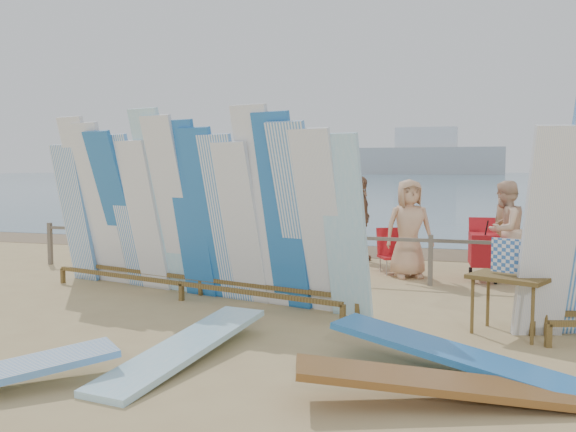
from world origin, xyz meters
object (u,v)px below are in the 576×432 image
(beachgoer_1, at_px, (113,224))
(beachgoer_3, at_px, (266,226))
(flat_board_b, at_px, (185,360))
(beachgoer_2, at_px, (281,219))
(beachgoer_4, at_px, (360,219))
(flat_board_c, at_px, (448,404))
(beach_chair_left, at_px, (303,256))
(beachgoer_8, at_px, (504,231))
(beach_chair_right, at_px, (393,260))
(beachgoer_7, at_px, (502,228))
(main_surfboard_rack, at_px, (190,214))
(stroller, at_px, (483,256))
(beachgoer_6, at_px, (409,229))
(flat_board_d, at_px, (458,374))
(vendor_table, at_px, (509,303))
(beachgoer_0, at_px, (144,223))

(beachgoer_1, bearing_deg, beachgoer_3, 148.22)
(flat_board_b, relative_size, beachgoer_2, 1.43)
(beachgoer_4, bearing_deg, flat_board_c, -154.72)
(beach_chair_left, relative_size, beachgoer_8, 0.46)
(beach_chair_right, bearing_deg, beach_chair_left, 153.92)
(beachgoer_7, height_order, beachgoer_8, beachgoer_8)
(beachgoer_2, bearing_deg, main_surfboard_rack, 60.90)
(beachgoer_2, bearing_deg, stroller, 139.59)
(flat_board_b, distance_m, beachgoer_1, 8.00)
(beachgoer_1, relative_size, beachgoer_2, 0.84)
(beachgoer_6, bearing_deg, main_surfboard_rack, -160.63)
(beach_chair_left, bearing_deg, flat_board_b, -68.12)
(beach_chair_right, distance_m, beachgoer_7, 2.44)
(beachgoer_1, height_order, beachgoer_7, beachgoer_7)
(main_surfboard_rack, distance_m, flat_board_d, 5.06)
(beachgoer_3, height_order, beachgoer_2, beachgoer_2)
(beach_chair_left, relative_size, beachgoer_3, 0.55)
(beach_chair_right, bearing_deg, beachgoer_2, 137.36)
(beachgoer_1, relative_size, beachgoer_6, 0.85)
(flat_board_c, bearing_deg, beach_chair_left, 9.95)
(vendor_table, xyz_separation_m, stroller, (-0.28, 3.76, 0.06))
(beachgoer_2, bearing_deg, beachgoer_4, 173.22)
(beachgoer_8, bearing_deg, beach_chair_left, -60.83)
(beach_chair_left, distance_m, stroller, 3.57)
(flat_board_d, xyz_separation_m, beachgoer_7, (0.66, 6.96, 0.83))
(vendor_table, bearing_deg, beachgoer_6, 138.31)
(beachgoer_1, relative_size, beachgoer_4, 0.84)
(beachgoer_3, bearing_deg, beachgoer_4, -81.63)
(beachgoer_2, bearing_deg, beachgoer_1, -15.68)
(flat_board_b, xyz_separation_m, beachgoer_4, (0.51, 7.52, 0.95))
(stroller, bearing_deg, beachgoer_7, 71.00)
(beach_chair_right, bearing_deg, beachgoer_3, 138.73)
(flat_board_c, bearing_deg, beachgoer_6, -6.76)
(stroller, bearing_deg, beachgoer_6, 179.13)
(beach_chair_left, bearing_deg, beachgoer_1, -162.76)
(flat_board_d, xyz_separation_m, flat_board_b, (-2.85, -0.40, 0.00))
(beachgoer_1, distance_m, beachgoer_7, 8.55)
(beach_chair_right, height_order, beachgoer_2, beachgoer_2)
(flat_board_d, distance_m, beachgoer_6, 5.54)
(flat_board_d, xyz_separation_m, stroller, (0.28, 5.45, 0.46))
(vendor_table, height_order, beach_chair_left, vendor_table)
(beach_chair_left, height_order, beachgoer_1, beachgoer_1)
(beachgoer_4, bearing_deg, beachgoer_3, 114.86)
(beach_chair_right, distance_m, beachgoer_1, 6.43)
(main_surfboard_rack, xyz_separation_m, beachgoer_2, (0.21, 4.05, -0.40))
(vendor_table, bearing_deg, beachgoer_0, 175.41)
(beachgoer_8, bearing_deg, stroller, -37.11)
(flat_board_c, height_order, flat_board_b, flat_board_c)
(flat_board_c, xyz_separation_m, beachgoer_2, (-3.93, 7.37, 0.94))
(beachgoer_3, relative_size, beachgoer_1, 0.97)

